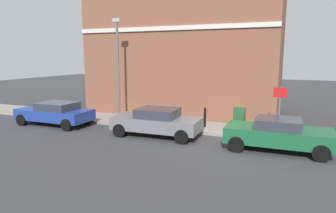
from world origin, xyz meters
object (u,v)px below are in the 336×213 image
at_px(bollard_far_kerb, 177,118).
at_px(street_sign, 280,104).
at_px(car_green, 278,134).
at_px(bollard_near_cabinet, 205,117).
at_px(utility_cabinet, 239,120).
at_px(car_grey, 157,122).
at_px(lamppost, 118,65).
at_px(car_blue, 55,113).

relative_size(bollard_far_kerb, street_sign, 0.45).
bearing_deg(street_sign, car_green, -178.04).
bearing_deg(street_sign, bollard_near_cabinet, 80.70).
height_order(car_green, bollard_far_kerb, car_green).
height_order(utility_cabinet, bollard_near_cabinet, utility_cabinet).
xyz_separation_m(car_grey, utility_cabinet, (1.98, -3.58, -0.03)).
distance_m(utility_cabinet, lamppost, 7.35).
distance_m(car_green, bollard_far_kerb, 5.12).
xyz_separation_m(car_blue, bollard_near_cabinet, (2.11, -8.01, 0.01)).
xyz_separation_m(car_green, bollard_far_kerb, (1.46, 4.91, 0.00)).
distance_m(car_green, car_grey, 5.48).
relative_size(car_blue, bollard_near_cabinet, 4.10).
bearing_deg(bollard_far_kerb, bollard_near_cabinet, -57.42).
bearing_deg(car_grey, bollard_far_kerb, -115.08).
xyz_separation_m(car_green, street_sign, (1.66, 0.06, 0.96)).
bearing_deg(car_blue, lamppost, -145.75).
relative_size(car_grey, lamppost, 0.74).
height_order(car_grey, utility_cabinet, car_grey).
bearing_deg(bollard_near_cabinet, utility_cabinet, -93.23).
relative_size(car_grey, bollard_near_cabinet, 4.09).
bearing_deg(car_blue, bollard_far_kerb, -168.69).
relative_size(bollard_near_cabinet, lamppost, 0.18).
xyz_separation_m(utility_cabinet, bollard_near_cabinet, (0.10, 1.77, 0.02)).
bearing_deg(car_green, car_grey, -2.31).
bearing_deg(utility_cabinet, lamppost, 90.33).
distance_m(bollard_near_cabinet, street_sign, 3.78).
xyz_separation_m(street_sign, lamppost, (0.45, 8.70, 1.64)).
height_order(street_sign, lamppost, lamppost).
bearing_deg(car_blue, utility_cabinet, -168.09).
relative_size(bollard_far_kerb, lamppost, 0.18).
distance_m(car_grey, bollard_near_cabinet, 2.76).
distance_m(utility_cabinet, street_sign, 2.14).
relative_size(street_sign, lamppost, 0.40).
distance_m(car_green, street_sign, 1.92).
distance_m(car_blue, bollard_near_cabinet, 8.28).
height_order(car_blue, utility_cabinet, utility_cabinet).
bearing_deg(bollard_near_cabinet, car_grey, 138.96).
relative_size(car_green, lamppost, 0.73).
xyz_separation_m(car_grey, bollard_near_cabinet, (2.08, -1.81, -0.01)).
bearing_deg(car_grey, car_blue, -0.87).
height_order(car_grey, street_sign, street_sign).
distance_m(street_sign, lamppost, 8.87).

